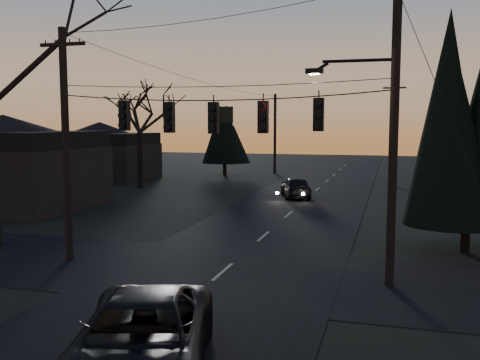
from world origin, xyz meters
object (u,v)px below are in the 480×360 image
(utility_pole_left, at_px, (70,260))
(utility_pole_far_r, at_px, (392,186))
(evergreen_right, at_px, (470,129))
(utility_pole_far_l, at_px, (275,173))
(suv_near, at_px, (141,341))
(utility_pole_right, at_px, (389,286))
(sedan_oncoming_a, at_px, (296,187))

(utility_pole_left, bearing_deg, utility_pole_far_r, 67.67)
(evergreen_right, bearing_deg, utility_pole_far_r, 97.13)
(utility_pole_left, distance_m, utility_pole_far_l, 36.00)
(evergreen_right, bearing_deg, utility_pole_left, -159.66)
(utility_pole_far_l, distance_m, evergreen_right, 34.22)
(utility_pole_left, xyz_separation_m, suv_near, (6.80, -7.78, 0.80))
(utility_pole_right, bearing_deg, utility_pole_far_r, 90.00)
(utility_pole_right, distance_m, sedan_oncoming_a, 19.88)
(utility_pole_far_r, bearing_deg, utility_pole_right, -90.00)
(suv_near, distance_m, sedan_oncoming_a, 26.67)
(utility_pole_right, xyz_separation_m, evergreen_right, (2.84, 5.31, 4.87))
(utility_pole_right, relative_size, sedan_oncoming_a, 2.30)
(evergreen_right, xyz_separation_m, suv_near, (-7.54, -13.09, -4.08))
(utility_pole_right, height_order, utility_pole_far_r, utility_pole_right)
(utility_pole_right, height_order, sedan_oncoming_a, utility_pole_right)
(utility_pole_right, relative_size, evergreen_right, 1.17)
(utility_pole_right, bearing_deg, sedan_oncoming_a, 108.49)
(utility_pole_far_r, bearing_deg, suv_near, -97.48)
(suv_near, bearing_deg, evergreen_right, 43.69)
(utility_pole_left, bearing_deg, sedan_oncoming_a, 74.57)
(utility_pole_right, xyz_separation_m, utility_pole_far_r, (0.00, 28.00, 0.00))
(utility_pole_left, distance_m, evergreen_right, 16.05)
(utility_pole_left, bearing_deg, utility_pole_right, 0.00)
(utility_pole_left, height_order, suv_near, utility_pole_left)
(utility_pole_left, bearing_deg, utility_pole_far_l, 90.00)
(suv_near, relative_size, sedan_oncoming_a, 1.32)
(evergreen_right, xyz_separation_m, sedan_oncoming_a, (-9.14, 13.53, -4.13))
(utility_pole_far_l, bearing_deg, sedan_oncoming_a, -73.14)
(utility_pole_far_l, height_order, sedan_oncoming_a, utility_pole_far_l)
(utility_pole_left, xyz_separation_m, utility_pole_far_r, (11.50, 28.00, 0.00))
(utility_pole_right, height_order, utility_pole_left, utility_pole_right)
(utility_pole_far_l, height_order, suv_near, utility_pole_far_l)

